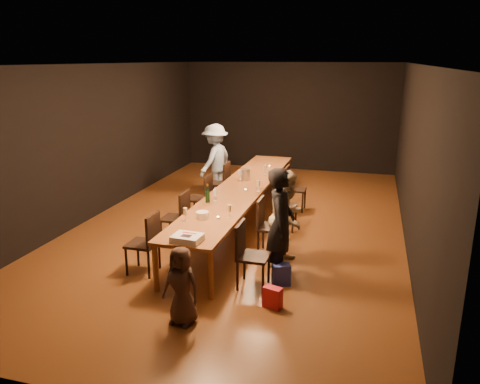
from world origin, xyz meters
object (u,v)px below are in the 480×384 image
(chair_left_2, at_px, (199,198))
(man_blue, at_px, (215,160))
(plate_stack, at_px, (202,215))
(chair_right_0, at_px, (253,256))
(chair_left_3, at_px, (219,183))
(chair_right_3, at_px, (296,189))
(woman_tan, at_px, (287,218))
(chair_right_2, at_px, (285,205))
(chair_left_0, at_px, (142,243))
(champagne_bottle, at_px, (208,193))
(woman_birthday, at_px, (281,224))
(ice_bucket, at_px, (245,174))
(chair_right_1, at_px, (272,227))
(chair_left_1, at_px, (175,217))
(birthday_cake, at_px, (187,238))
(table, at_px, (241,190))
(child, at_px, (181,286))

(chair_left_2, relative_size, man_blue, 0.56)
(plate_stack, bearing_deg, chair_right_0, -28.76)
(chair_left_3, xyz_separation_m, plate_stack, (0.77, -3.09, 0.34))
(chair_right_3, distance_m, woman_tan, 2.70)
(chair_right_2, bearing_deg, chair_left_0, -35.31)
(woman_tan, relative_size, champagne_bottle, 4.61)
(woman_tan, bearing_deg, woman_birthday, -160.95)
(chair_left_2, relative_size, ice_bucket, 4.54)
(chair_right_0, height_order, woman_birthday, woman_birthday)
(woman_birthday, distance_m, ice_bucket, 2.90)
(chair_right_1, relative_size, chair_left_1, 1.00)
(chair_right_3, xyz_separation_m, plate_stack, (-0.93, -3.09, 0.34))
(chair_left_1, relative_size, chair_left_2, 1.00)
(chair_right_0, bearing_deg, woman_birthday, 141.81)
(chair_right_0, relative_size, birthday_cake, 2.30)
(table, xyz_separation_m, chair_right_1, (0.85, -1.20, -0.24))
(chair_left_1, xyz_separation_m, woman_tan, (2.00, -0.27, 0.28))
(plate_stack, bearing_deg, chair_left_0, -146.20)
(woman_tan, xyz_separation_m, child, (-0.90, -2.07, -0.25))
(champagne_bottle, bearing_deg, birthday_cake, -79.19)
(chair_right_1, bearing_deg, chair_right_0, -0.00)
(man_blue, bearing_deg, chair_right_3, 85.61)
(chair_right_1, bearing_deg, child, -14.35)
(chair_left_1, height_order, woman_birthday, woman_birthday)
(woman_birthday, bearing_deg, ice_bucket, 19.22)
(chair_right_0, bearing_deg, chair_right_2, 180.00)
(woman_birthday, relative_size, ice_bucket, 8.05)
(chair_right_3, relative_size, chair_left_3, 1.00)
(table, bearing_deg, chair_left_1, -125.31)
(chair_left_3, distance_m, champagne_bottle, 2.39)
(chair_right_2, xyz_separation_m, plate_stack, (-0.93, -1.89, 0.34))
(chair_left_0, distance_m, chair_left_3, 3.60)
(champagne_bottle, bearing_deg, man_blue, 106.35)
(chair_right_3, height_order, child, child)
(chair_right_3, bearing_deg, woman_tan, 6.40)
(chair_right_1, distance_m, chair_right_3, 2.40)
(chair_right_0, relative_size, woman_birthday, 0.56)
(chair_right_2, bearing_deg, man_blue, -132.94)
(chair_left_1, height_order, chair_left_2, same)
(chair_right_3, distance_m, chair_left_3, 1.70)
(chair_left_2, distance_m, plate_stack, 2.06)
(child, distance_m, plate_stack, 1.72)
(birthday_cake, bearing_deg, chair_left_2, 111.18)
(chair_left_0, relative_size, ice_bucket, 4.54)
(man_blue, bearing_deg, plate_stack, 29.78)
(man_blue, bearing_deg, chair_left_0, 17.93)
(child, distance_m, ice_bucket, 4.18)
(chair_right_1, bearing_deg, chair_right_3, 180.00)
(chair_right_1, xyz_separation_m, woman_tan, (0.30, -0.27, 0.28))
(chair_right_3, xyz_separation_m, chair_left_3, (-1.70, 0.00, 0.00))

